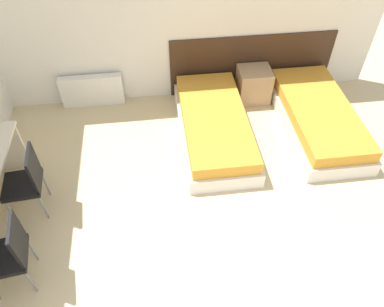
{
  "coord_description": "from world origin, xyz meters",
  "views": [
    {
      "loc": [
        -0.37,
        -0.68,
        3.66
      ],
      "look_at": [
        0.0,
        2.29,
        0.55
      ],
      "focal_mm": 35.0,
      "sensor_mm": 36.0,
      "label": 1
    }
  ],
  "objects": [
    {
      "name": "headboard_panel",
      "position": [
        1.16,
        4.16,
        0.47
      ],
      "size": [
        2.51,
        0.03,
        0.95
      ],
      "color": "#382316",
      "rests_on": "ground_plane"
    },
    {
      "name": "chair_near_notebook",
      "position": [
        -1.85,
        1.28,
        0.51
      ],
      "size": [
        0.46,
        0.46,
        0.9
      ],
      "rotation": [
        0.0,
        0.0,
        0.13
      ],
      "color": "black",
      "rests_on": "ground_plane"
    },
    {
      "name": "wall_back",
      "position": [
        0.0,
        4.19,
        1.35
      ],
      "size": [
        6.09,
        0.05,
        2.7
      ],
      "color": "white",
      "rests_on": "ground_plane"
    },
    {
      "name": "nightstand",
      "position": [
        1.16,
        3.91,
        0.26
      ],
      "size": [
        0.49,
        0.43,
        0.52
      ],
      "color": "tan",
      "rests_on": "ground_plane"
    },
    {
      "name": "bed_near_door",
      "position": [
        1.9,
        3.12,
        0.19
      ],
      "size": [
        0.93,
        2.01,
        0.4
      ],
      "color": "silver",
      "rests_on": "ground_plane"
    },
    {
      "name": "radiator",
      "position": [
        -1.3,
        4.07,
        0.25
      ],
      "size": [
        0.93,
        0.12,
        0.5
      ],
      "color": "silver",
      "rests_on": "ground_plane"
    },
    {
      "name": "bed_near_window",
      "position": [
        0.41,
        3.12,
        0.19
      ],
      "size": [
        0.93,
        2.01,
        0.4
      ],
      "color": "silver",
      "rests_on": "ground_plane"
    },
    {
      "name": "chair_near_laptop",
      "position": [
        -1.85,
        2.16,
        0.51
      ],
      "size": [
        0.44,
        0.44,
        0.9
      ],
      "rotation": [
        0.0,
        0.0,
        0.08
      ],
      "color": "black",
      "rests_on": "ground_plane"
    }
  ]
}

